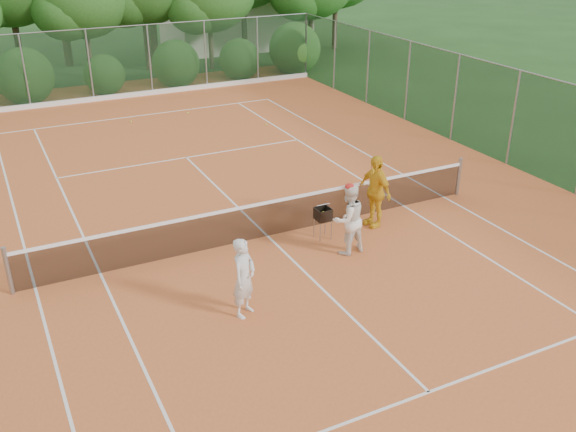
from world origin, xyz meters
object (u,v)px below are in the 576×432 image
object	(u,v)px
player_center_grp	(348,219)
player_yellow	(375,191)
ball_hopper	(323,215)
player_white	(244,278)

from	to	relation	value
player_center_grp	player_yellow	distance (m)	1.68
player_yellow	ball_hopper	world-z (taller)	player_yellow
player_center_grp	ball_hopper	bearing A→B (deg)	100.00
player_white	player_center_grp	distance (m)	3.44
ball_hopper	player_white	bearing A→B (deg)	-121.37
player_center_grp	player_yellow	size ratio (longest dim) A/B	0.93
player_center_grp	player_yellow	world-z (taller)	player_yellow
player_yellow	ball_hopper	xyz separation A→B (m)	(-1.53, -0.07, -0.31)
player_white	player_center_grp	xyz separation A→B (m)	(3.17, 1.32, 0.03)
player_white	player_center_grp	size ratio (longest dim) A/B	0.95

